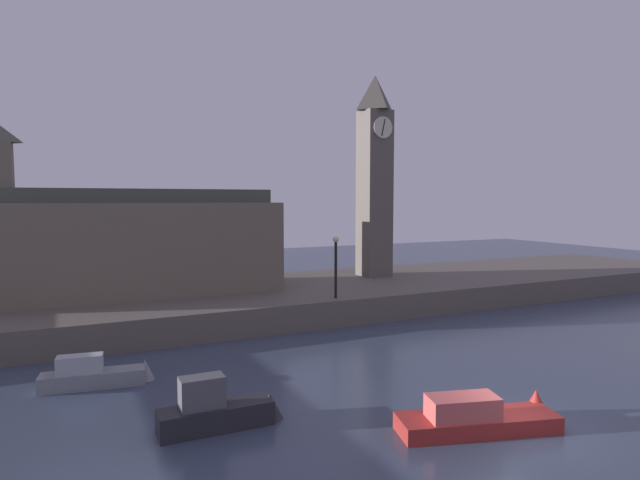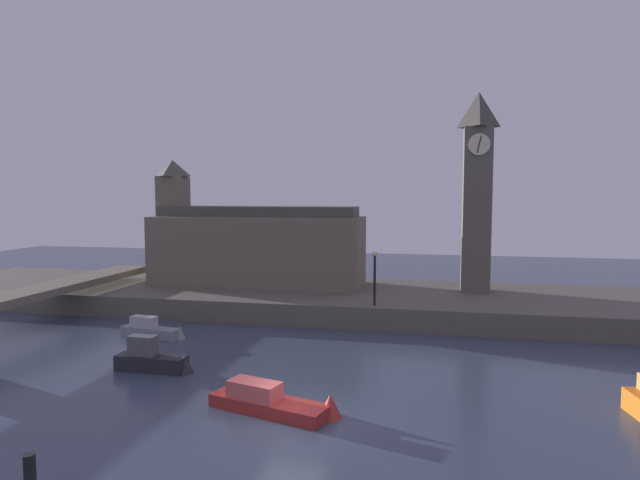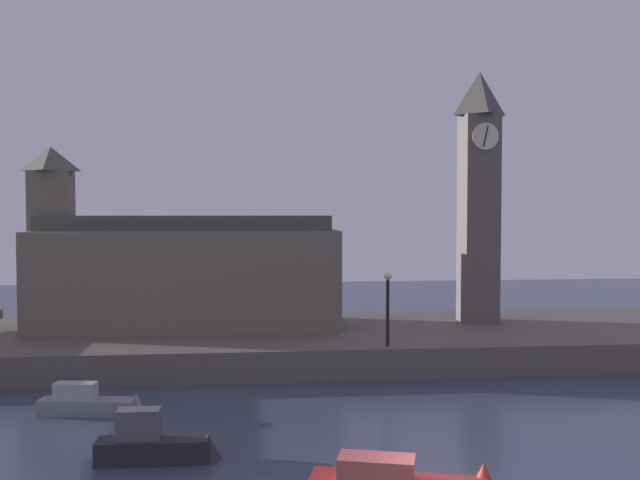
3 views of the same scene
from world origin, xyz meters
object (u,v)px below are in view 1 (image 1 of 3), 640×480
at_px(boat_dinghy_red, 492,415).
at_px(boat_cruiser_grey, 101,375).
at_px(boat_barge_dark, 223,410).
at_px(streetlamp, 336,259).
at_px(parliament_hall, 127,242).
at_px(clock_tower, 375,174).

relative_size(boat_dinghy_red, boat_cruiser_grey, 1.36).
bearing_deg(boat_barge_dark, streetlamp, 48.18).
bearing_deg(boat_cruiser_grey, parliament_hall, 78.93).
xyz_separation_m(parliament_hall, boat_dinghy_red, (8.44, -20.71, -4.21)).
xyz_separation_m(clock_tower, boat_barge_dark, (-16.23, -17.38, -8.39)).
relative_size(clock_tower, boat_cruiser_grey, 3.39).
bearing_deg(clock_tower, boat_cruiser_grey, -148.84).
distance_m(streetlamp, boat_cruiser_grey, 14.05).
bearing_deg(boat_barge_dark, clock_tower, 46.96).
height_order(clock_tower, boat_barge_dark, clock_tower).
bearing_deg(streetlamp, parliament_hall, 148.73).
xyz_separation_m(boat_barge_dark, boat_cruiser_grey, (-3.15, 5.66, -0.12)).
bearing_deg(streetlamp, boat_dinghy_red, -98.08).
xyz_separation_m(streetlamp, boat_barge_dark, (-9.55, -10.68, -3.17)).
relative_size(clock_tower, boat_dinghy_red, 2.48).
height_order(parliament_hall, boat_cruiser_grey, parliament_hall).
bearing_deg(boat_cruiser_grey, boat_barge_dark, -60.89).
distance_m(clock_tower, boat_cruiser_grey, 24.20).
relative_size(parliament_hall, boat_cruiser_grey, 3.89).
xyz_separation_m(clock_tower, boat_dinghy_red, (-8.71, -21.05, -8.56)).
height_order(parliament_hall, streetlamp, parliament_hall).
height_order(boat_dinghy_red, boat_cruiser_grey, boat_cruiser_grey).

